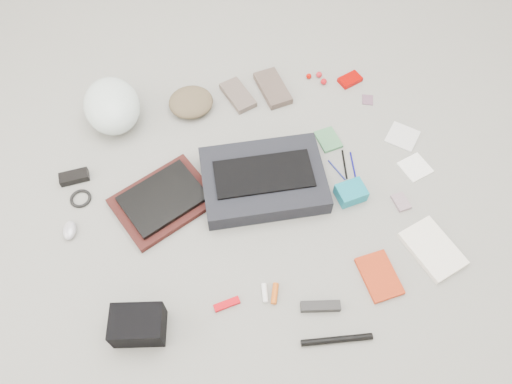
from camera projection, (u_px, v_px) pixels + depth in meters
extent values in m
plane|color=gray|center=(256.00, 198.00, 2.08)|extent=(4.00, 4.00, 0.00)
cube|color=black|center=(264.00, 180.00, 2.08)|extent=(0.54, 0.41, 0.08)
cube|color=black|center=(264.00, 174.00, 2.04)|extent=(0.42, 0.22, 0.01)
cube|color=#3C1512|center=(164.00, 201.00, 2.06)|extent=(0.46, 0.41, 0.03)
cube|color=black|center=(163.00, 198.00, 2.04)|extent=(0.38, 0.33, 0.02)
ellipsoid|color=white|center=(112.00, 106.00, 2.22)|extent=(0.27, 0.32, 0.19)
ellipsoid|color=brown|center=(191.00, 102.00, 2.30)|extent=(0.22, 0.21, 0.07)
cube|color=#685950|center=(238.00, 95.00, 2.35)|extent=(0.15, 0.21, 0.03)
cube|color=brown|center=(273.00, 88.00, 2.37)|extent=(0.14, 0.23, 0.03)
cube|color=black|center=(74.00, 177.00, 2.11)|extent=(0.12, 0.06, 0.03)
torus|color=black|center=(81.00, 198.00, 2.07)|extent=(0.10, 0.10, 0.01)
ellipsoid|color=#B2B2BF|center=(69.00, 230.00, 1.99)|extent=(0.07, 0.09, 0.03)
cube|color=black|center=(138.00, 325.00, 1.75)|extent=(0.21, 0.17, 0.12)
cube|color=#BC0009|center=(227.00, 304.00, 1.84)|extent=(0.10, 0.04, 0.02)
cylinder|color=white|center=(265.00, 293.00, 1.86)|extent=(0.03, 0.07, 0.02)
cylinder|color=#CC5613|center=(275.00, 294.00, 1.86)|extent=(0.05, 0.08, 0.02)
cube|color=black|center=(320.00, 306.00, 1.83)|extent=(0.15, 0.07, 0.03)
cylinder|color=black|center=(337.00, 340.00, 1.77)|extent=(0.26, 0.06, 0.02)
cube|color=red|center=(379.00, 276.00, 1.89)|extent=(0.14, 0.19, 0.02)
cube|color=white|center=(433.00, 249.00, 1.95)|extent=(0.22, 0.27, 0.02)
cube|color=#417D50|center=(328.00, 140.00, 2.23)|extent=(0.10, 0.13, 0.01)
cylinder|color=navy|center=(337.00, 170.00, 2.15)|extent=(0.04, 0.12, 0.01)
cylinder|color=black|center=(345.00, 164.00, 2.16)|extent=(0.04, 0.15, 0.01)
cylinder|color=#0A086F|center=(353.00, 165.00, 2.16)|extent=(0.03, 0.13, 0.01)
cube|color=teal|center=(351.00, 193.00, 2.06)|extent=(0.12, 0.10, 0.06)
cube|color=gray|center=(401.00, 202.00, 2.06)|extent=(0.06, 0.09, 0.02)
cube|color=silver|center=(402.00, 137.00, 2.24)|extent=(0.18, 0.18, 0.01)
cube|color=white|center=(415.00, 167.00, 2.15)|extent=(0.14, 0.14, 0.01)
sphere|color=#BE0900|center=(309.00, 76.00, 2.42)|extent=(0.03, 0.03, 0.03)
sphere|color=red|center=(319.00, 75.00, 2.42)|extent=(0.04, 0.04, 0.03)
sphere|color=red|center=(324.00, 82.00, 2.39)|extent=(0.03, 0.03, 0.03)
cube|color=#AB0501|center=(350.00, 80.00, 2.41)|extent=(0.12, 0.10, 0.02)
cube|color=#78526A|center=(368.00, 100.00, 2.35)|extent=(0.07, 0.08, 0.00)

